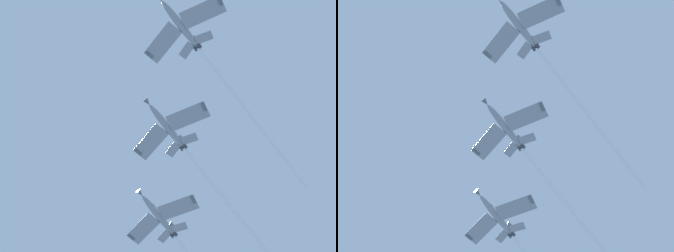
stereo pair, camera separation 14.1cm
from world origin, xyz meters
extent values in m
ellipsoid|color=gray|center=(-23.80, 0.47, 118.42)|extent=(10.76, 7.67, 5.36)
ellipsoid|color=black|center=(-22.31, -0.48, 119.70)|extent=(3.02, 2.42, 1.80)
cube|color=gray|center=(-21.56, 5.33, 118.06)|extent=(6.14, 9.63, 1.41)
cube|color=#595E60|center=(-19.62, 8.96, 118.07)|extent=(1.87, 1.22, 0.73)
cube|color=gray|center=(-27.26, -3.61, 118.06)|extent=(8.91, 8.70, 1.41)
cube|color=#595E60|center=(-29.74, -6.89, 118.07)|extent=(1.70, 1.74, 0.73)
cube|color=gray|center=(-26.54, 4.92, 116.72)|extent=(2.60, 3.92, 0.76)
cube|color=gray|center=(-28.99, 1.08, 116.72)|extent=(3.89, 3.64, 0.76)
cube|color=#595E60|center=(-28.01, 3.16, 118.11)|extent=(2.80, 1.88, 3.45)
cylinder|color=#38383D|center=(-28.13, 3.77, 116.36)|extent=(1.45, 1.33, 1.09)
cylinder|color=#38383D|center=(-28.61, 3.01, 116.36)|extent=(1.45, 1.33, 1.09)
cylinder|color=white|center=(-43.55, 13.08, 109.84)|extent=(30.68, 19.98, 13.63)
ellipsoid|color=gray|center=(-44.41, -5.38, 112.19)|extent=(10.74, 7.66, 5.43)
cone|color=#595E60|center=(-39.11, -8.77, 114.51)|extent=(2.26, 2.04, 1.68)
ellipsoid|color=black|center=(-42.92, -6.33, 113.48)|extent=(3.01, 2.42, 1.81)
cube|color=gray|center=(-42.16, -0.53, 111.82)|extent=(6.13, 9.63, 1.44)
cube|color=#595E60|center=(-40.22, 3.10, 111.83)|extent=(1.86, 1.21, 0.74)
cube|color=gray|center=(-47.87, -9.46, 111.82)|extent=(8.91, 8.69, 1.44)
cube|color=#595E60|center=(-50.35, -12.74, 111.83)|extent=(1.70, 1.74, 0.74)
cube|color=gray|center=(-47.13, -0.94, 110.46)|extent=(2.59, 3.92, 0.77)
cube|color=gray|center=(-49.59, -4.78, 110.46)|extent=(3.89, 3.63, 0.77)
cube|color=#595E60|center=(-48.61, -2.70, 111.84)|extent=(2.81, 1.89, 3.46)
cylinder|color=#38383D|center=(-48.72, -2.09, 110.09)|extent=(1.45, 1.33, 1.10)
cylinder|color=#38383D|center=(-49.21, -2.85, 110.09)|extent=(1.45, 1.33, 1.10)
cylinder|color=white|center=(-62.92, 6.44, 103.97)|extent=(28.39, 18.62, 13.00)
ellipsoid|color=gray|center=(-65.45, -10.55, 106.84)|extent=(10.81, 7.57, 5.40)
cone|color=#595E60|center=(-60.11, -13.88, 109.15)|extent=(2.26, 2.03, 1.68)
ellipsoid|color=black|center=(-63.95, -11.48, 108.13)|extent=(3.02, 2.40, 1.81)
cube|color=gray|center=(-63.25, -5.67, 106.48)|extent=(6.05, 9.62, 1.42)
cube|color=#595E60|center=(-61.36, -2.02, 106.49)|extent=(1.86, 1.20, 0.73)
cube|color=gray|center=(-68.86, -14.66, 106.48)|extent=(8.87, 8.74, 1.42)
cube|color=#595E60|center=(-71.30, -17.97, 106.49)|extent=(1.71, 1.73, 0.73)
cube|color=gray|center=(-68.23, -6.13, 105.13)|extent=(2.56, 3.91, 0.77)
cube|color=gray|center=(-70.64, -10.00, 105.13)|extent=(3.88, 3.65, 0.77)
cube|color=#595E60|center=(-69.68, -7.91, 106.51)|extent=(2.82, 1.85, 3.45)
cylinder|color=#38383D|center=(-69.80, -7.30, 104.76)|extent=(1.45, 1.32, 1.09)
cylinder|color=#38383D|center=(-70.28, -8.06, 104.76)|extent=(1.45, 1.32, 1.09)
camera|label=1|loc=(39.71, 7.64, 1.55)|focal=69.61mm
camera|label=2|loc=(39.73, 7.50, 1.55)|focal=69.61mm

